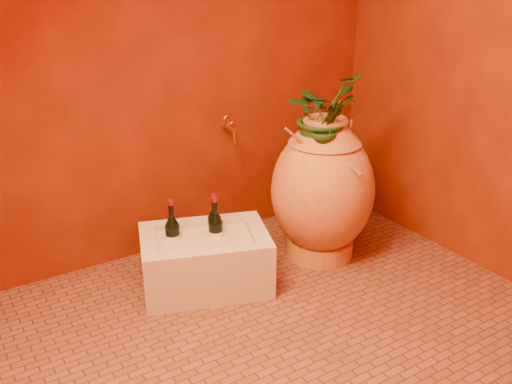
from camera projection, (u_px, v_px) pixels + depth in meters
floor at (282, 321)px, 2.75m from camera, size 2.50×2.50×0.00m
wall_back at (180, 32)px, 3.04m from camera, size 2.50×0.02×2.50m
wall_right at (489, 36)px, 2.88m from camera, size 0.02×2.00×2.50m
amphora at (322, 190)px, 3.20m from camera, size 0.76×0.76×0.83m
stone_basin at (205, 261)px, 2.99m from camera, size 0.76×0.65×0.30m
wine_bottle_a at (215, 228)px, 3.06m from camera, size 0.07×0.07×0.30m
wine_bottle_b at (173, 237)px, 2.95m from camera, size 0.08×0.08×0.32m
wine_bottle_c at (216, 233)px, 2.99m from camera, size 0.08×0.08×0.32m
wall_tap at (230, 127)px, 3.32m from camera, size 0.07×0.15×0.16m
plant_main at (322, 114)px, 3.03m from camera, size 0.48×0.45×0.44m
plant_side at (327, 128)px, 2.95m from camera, size 0.21×0.19×0.31m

